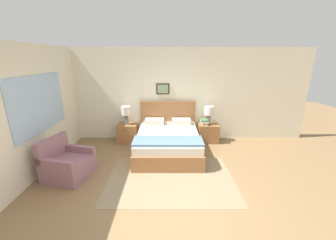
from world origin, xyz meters
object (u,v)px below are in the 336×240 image
(table_lamp_by_door, at_px, (209,112))
(nightstand_near_window, at_px, (128,133))
(armchair, at_px, (67,164))
(bed, at_px, (168,141))
(nightstand_by_door, at_px, (208,133))
(table_lamp_near_window, at_px, (126,112))

(table_lamp_by_door, bearing_deg, nightstand_near_window, -179.80)
(armchair, height_order, table_lamp_by_door, table_lamp_by_door)
(bed, xyz_separation_m, nightstand_by_door, (1.15, 0.73, -0.04))
(nightstand_near_window, bearing_deg, armchair, -115.73)
(bed, height_order, table_lamp_by_door, bed)
(nightstand_near_window, height_order, table_lamp_near_window, table_lamp_near_window)
(armchair, relative_size, table_lamp_near_window, 1.82)
(bed, distance_m, nightstand_near_window, 1.36)
(armchair, bearing_deg, table_lamp_by_door, 133.96)
(bed, distance_m, nightstand_by_door, 1.36)
(nightstand_near_window, height_order, nightstand_by_door, same)
(armchair, xyz_separation_m, table_lamp_by_door, (3.17, 1.84, 0.61))
(nightstand_by_door, distance_m, table_lamp_by_door, 0.62)
(bed, height_order, armchair, bed)
(nightstand_by_door, height_order, table_lamp_near_window, table_lamp_near_window)
(armchair, xyz_separation_m, nightstand_by_door, (3.18, 1.83, -0.01))
(nightstand_by_door, xyz_separation_m, table_lamp_by_door, (-0.01, 0.01, 0.62))
(nightstand_near_window, distance_m, nightstand_by_door, 2.30)
(table_lamp_near_window, distance_m, table_lamp_by_door, 2.30)
(armchair, distance_m, table_lamp_near_window, 2.12)
(armchair, height_order, table_lamp_near_window, table_lamp_near_window)
(bed, height_order, nightstand_by_door, bed)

